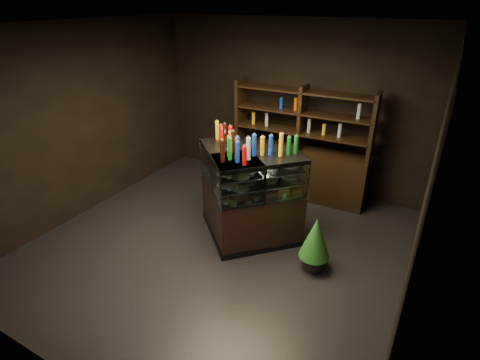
% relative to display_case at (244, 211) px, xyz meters
% --- Properties ---
extents(ground, '(5.00, 5.00, 0.00)m').
position_rel_display_case_xyz_m(ground, '(-0.23, -0.36, -0.46)').
color(ground, black).
rests_on(ground, ground).
extents(room_shell, '(5.02, 5.02, 3.01)m').
position_rel_display_case_xyz_m(room_shell, '(-0.23, -0.36, 1.48)').
color(room_shell, black).
rests_on(room_shell, ground).
extents(display_case, '(1.78, 1.34, 1.37)m').
position_rel_display_case_xyz_m(display_case, '(0.00, 0.00, 0.00)').
color(display_case, black).
rests_on(display_case, ground).
extents(food_display, '(1.41, 0.93, 0.43)m').
position_rel_display_case_xyz_m(food_display, '(0.00, -0.00, 0.57)').
color(food_display, '#B47040').
rests_on(food_display, display_case).
extents(bottles_top, '(1.23, 0.79, 0.30)m').
position_rel_display_case_xyz_m(bottles_top, '(-0.00, 0.00, 1.04)').
color(bottles_top, '#147223').
rests_on(bottles_top, display_case).
extents(potted_conifer, '(0.41, 0.41, 0.88)m').
position_rel_display_case_xyz_m(potted_conifer, '(1.15, -0.19, 0.04)').
color(potted_conifer, black).
rests_on(potted_conifer, ground).
extents(back_shelving, '(2.40, 0.48, 2.00)m').
position_rel_display_case_xyz_m(back_shelving, '(0.19, 1.69, 0.15)').
color(back_shelving, black).
rests_on(back_shelving, ground).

